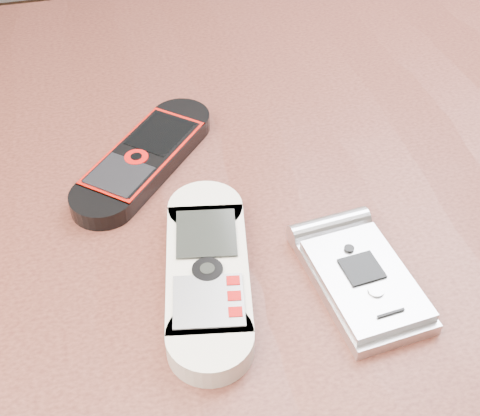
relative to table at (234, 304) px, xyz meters
name	(u,v)px	position (x,y,z in m)	size (l,w,h in m)	color
table	(234,304)	(0.00, 0.00, 0.00)	(1.20, 0.80, 0.75)	black
nokia_white	(208,271)	(-0.03, -0.06, 0.12)	(0.06, 0.17, 0.02)	beige
nokia_black_red	(144,158)	(-0.06, 0.08, 0.11)	(0.05, 0.17, 0.02)	black
motorola_razr	(363,279)	(0.07, -0.09, 0.11)	(0.06, 0.12, 0.02)	silver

